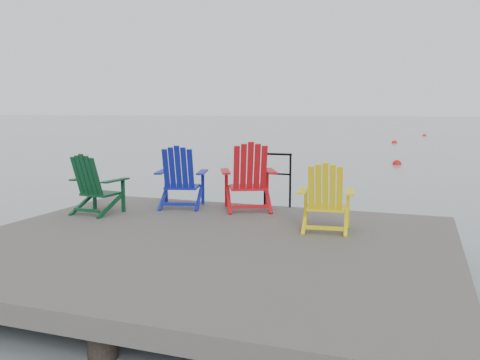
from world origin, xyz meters
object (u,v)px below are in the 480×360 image
(chair_blue, at_px, (181,177))
(buoy_d, at_px, (424,136))
(buoy_a, at_px, (397,164))
(chair_red, at_px, (249,177))
(chair_yellow, at_px, (326,197))
(chair_green, at_px, (95,184))
(buoy_b, at_px, (394,143))
(handrail, at_px, (277,174))

(chair_blue, bearing_deg, buoy_d, 68.42)
(chair_blue, distance_m, buoy_a, 13.65)
(chair_red, distance_m, buoy_a, 13.31)
(chair_blue, xyz_separation_m, chair_yellow, (2.55, -0.87, -0.05))
(chair_yellow, distance_m, buoy_d, 39.09)
(chair_green, bearing_deg, buoy_b, 89.49)
(chair_green, height_order, chair_red, chair_red)
(chair_green, distance_m, chair_red, 2.40)
(chair_yellow, bearing_deg, handrail, 118.57)
(handrail, xyz_separation_m, chair_yellow, (1.08, -1.50, -0.08))
(buoy_b, bearing_deg, chair_yellow, -89.06)
(buoy_a, relative_size, buoy_d, 1.10)
(buoy_d, bearing_deg, chair_green, -97.30)
(buoy_b, bearing_deg, chair_green, -96.29)
(chair_green, relative_size, buoy_b, 2.50)
(chair_red, bearing_deg, buoy_a, 58.31)
(chair_red, relative_size, buoy_b, 2.93)
(chair_blue, distance_m, buoy_b, 27.37)
(handrail, relative_size, buoy_a, 2.49)
(handrail, xyz_separation_m, buoy_b, (0.61, 26.64, -1.04))
(chair_blue, height_order, buoy_a, chair_blue)
(handrail, bearing_deg, chair_blue, -156.77)
(chair_green, xyz_separation_m, buoy_b, (3.11, 28.18, -0.97))
(chair_yellow, xyz_separation_m, buoy_d, (1.44, 39.05, -0.96))
(chair_red, bearing_deg, chair_yellow, -59.94)
(handrail, xyz_separation_m, buoy_a, (1.39, 12.67, -1.04))
(chair_green, bearing_deg, chair_blue, 47.64)
(chair_red, relative_size, buoy_a, 3.00)
(handrail, relative_size, chair_yellow, 0.98)
(chair_yellow, xyz_separation_m, buoy_b, (-0.46, 28.14, -0.96))
(handrail, bearing_deg, chair_yellow, -54.36)
(buoy_a, bearing_deg, chair_green, -105.26)
(buoy_a, xyz_separation_m, buoy_b, (-0.77, 13.96, 0.00))
(buoy_a, height_order, buoy_b, buoy_b)
(chair_blue, bearing_deg, chair_yellow, -34.40)
(buoy_a, distance_m, buoy_d, 24.90)
(handrail, distance_m, chair_red, 0.59)
(buoy_b, bearing_deg, chair_red, -92.02)
(handrail, height_order, chair_red, chair_red)
(chair_red, distance_m, chair_yellow, 1.75)
(handrail, height_order, buoy_d, handrail)
(chair_green, xyz_separation_m, chair_blue, (1.02, 0.91, 0.04))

